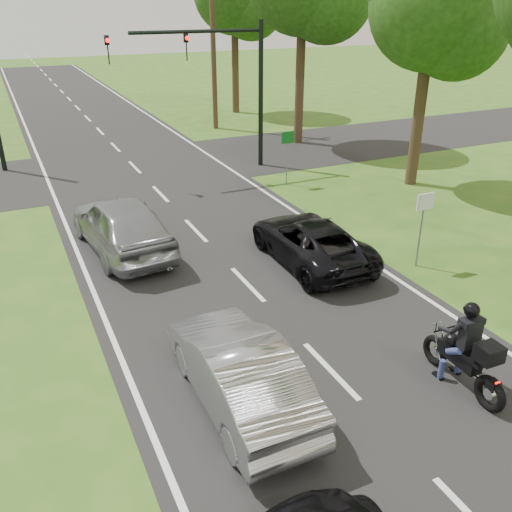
# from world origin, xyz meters

# --- Properties ---
(ground) EXTENTS (140.00, 140.00, 0.00)m
(ground) POSITION_xyz_m (0.00, 0.00, 0.00)
(ground) COLOR #2B5B19
(ground) RESTS_ON ground
(road) EXTENTS (8.00, 100.00, 0.01)m
(road) POSITION_xyz_m (0.00, 10.00, 0.01)
(road) COLOR black
(road) RESTS_ON ground
(cross_road) EXTENTS (60.00, 7.00, 0.01)m
(cross_road) POSITION_xyz_m (0.00, 16.00, 0.01)
(cross_road) COLOR black
(cross_road) RESTS_ON ground
(motorcycle_rider) EXTENTS (0.60, 2.12, 1.83)m
(motorcycle_rider) POSITION_xyz_m (2.00, -1.48, 0.72)
(motorcycle_rider) COLOR black
(motorcycle_rider) RESTS_ON ground
(dark_suv) EXTENTS (2.14, 4.51, 1.24)m
(dark_suv) POSITION_xyz_m (2.18, 4.53, 0.63)
(dark_suv) COLOR black
(dark_suv) RESTS_ON road
(silver_sedan) EXTENTS (1.49, 4.21, 1.39)m
(silver_sedan) POSITION_xyz_m (-2.02, -0.06, 0.70)
(silver_sedan) COLOR #A0A0A4
(silver_sedan) RESTS_ON road
(silver_suv) EXTENTS (2.41, 5.01, 1.65)m
(silver_suv) POSITION_xyz_m (-2.41, 7.50, 0.84)
(silver_suv) COLOR #95979C
(silver_suv) RESTS_ON road
(traffic_signal) EXTENTS (6.38, 0.44, 6.00)m
(traffic_signal) POSITION_xyz_m (3.34, 14.00, 4.14)
(traffic_signal) COLOR black
(traffic_signal) RESTS_ON ground
(utility_pole_far) EXTENTS (1.60, 0.28, 10.00)m
(utility_pole_far) POSITION_xyz_m (6.20, 22.00, 5.08)
(utility_pole_far) COLOR brown
(utility_pole_far) RESTS_ON ground
(sign_white) EXTENTS (0.55, 0.07, 2.12)m
(sign_white) POSITION_xyz_m (4.70, 2.98, 1.60)
(sign_white) COLOR slate
(sign_white) RESTS_ON ground
(sign_green) EXTENTS (0.55, 0.07, 2.12)m
(sign_green) POSITION_xyz_m (4.90, 10.98, 1.60)
(sign_green) COLOR slate
(sign_green) RESTS_ON ground
(tree_row_c) EXTENTS (4.80, 4.65, 8.76)m
(tree_row_c) POSITION_xyz_m (9.75, 8.80, 6.23)
(tree_row_c) COLOR #332316
(tree_row_c) RESTS_ON ground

